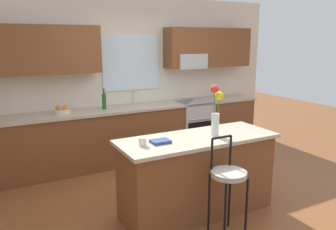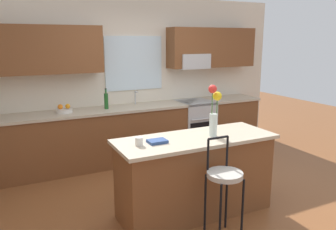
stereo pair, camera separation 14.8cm
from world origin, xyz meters
name	(u,v)px [view 1 (the left image)]	position (x,y,z in m)	size (l,w,h in m)	color
ground_plane	(193,199)	(0.00, 0.00, 0.00)	(14.00, 14.00, 0.00)	brown
back_wall_assembly	(133,69)	(0.02, 1.99, 1.51)	(5.60, 0.50, 2.70)	beige
counter_run	(139,132)	(0.00, 1.70, 0.47)	(4.56, 0.64, 0.92)	brown
sink_faucet	(133,96)	(-0.04, 1.84, 1.06)	(0.02, 0.13, 0.23)	#B7BABC
oven_range	(192,126)	(1.03, 1.68, 0.46)	(0.60, 0.64, 0.92)	#B7BABC
kitchen_island	(197,175)	(-0.13, -0.29, 0.46)	(1.84, 0.70, 0.92)	brown
bar_stool_near	(228,178)	(-0.13, -0.85, 0.64)	(0.36, 0.36, 1.04)	black
flower_vase	(216,110)	(0.07, -0.34, 1.22)	(0.16, 0.10, 0.59)	silver
mug_ceramic	(143,142)	(-0.81, -0.29, 0.97)	(0.08, 0.08, 0.09)	silver
cookbook	(160,141)	(-0.61, -0.29, 0.94)	(0.20, 0.15, 0.03)	navy
fruit_bowl_oranges	(62,111)	(-1.24, 1.70, 0.96)	(0.24, 0.24, 0.13)	silver
bottle_olive_oil	(104,101)	(-0.59, 1.70, 1.05)	(0.06, 0.06, 0.33)	#1E5923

